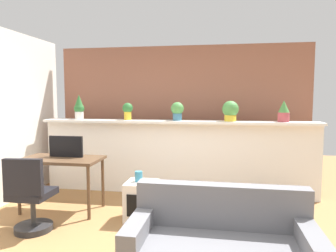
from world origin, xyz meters
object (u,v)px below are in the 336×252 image
Objects in this scene: potted_plant_3 at (230,111)px; tv_monitor at (66,146)px; potted_plant_1 at (128,110)px; office_chair at (30,200)px; potted_plant_4 at (284,111)px; side_cube_shelf at (142,201)px; desk at (62,164)px; potted_plant_2 at (177,110)px; vase_on_shelf at (139,176)px; couch at (220,252)px; potted_plant_0 at (79,107)px.

tv_monitor is at bearing -158.12° from potted_plant_3.
office_chair is (-0.66, -1.76, -0.99)m from potted_plant_1.
side_cube_shelf is at bearing -149.42° from potted_plant_4.
desk is at bearing -122.53° from potted_plant_1.
potted_plant_3 is at bearing 36.69° from office_chair.
potted_plant_2 reaches higher than desk.
vase_on_shelf is at bearing -9.79° from tv_monitor.
potted_plant_1 reaches higher than desk.
couch is at bearing -73.76° from potted_plant_2.
tv_monitor is 2.69m from couch.
potted_plant_3 reaches higher than potted_plant_2.
potted_plant_2 reaches higher than couch.
desk is 2.20× the size of side_cube_shelf.
potted_plant_4 is at bearing 29.34° from vase_on_shelf.
tv_monitor is at bearing 145.60° from couch.
potted_plant_2 is (1.69, 0.00, -0.04)m from potted_plant_0.
potted_plant_2 is at bearing 72.93° from vase_on_shelf.
office_chair is (-2.33, -1.74, -1.00)m from potted_plant_3.
tv_monitor is 1.34m from side_cube_shelf.
vase_on_shelf is at bearing 145.17° from side_cube_shelf.
couch is (-0.93, -2.41, -1.09)m from potted_plant_4.
potted_plant_1 reaches higher than side_cube_shelf.
desk is at bearing -78.66° from potted_plant_0.
vase_on_shelf is (1.34, -1.13, -0.85)m from potted_plant_0.
potted_plant_4 is (0.80, 0.01, -0.01)m from potted_plant_3.
potted_plant_2 reaches higher than vase_on_shelf.
tv_monitor reaches higher than office_chair.
vase_on_shelf is at bearing -150.66° from potted_plant_4.
tv_monitor is (-0.62, -0.94, -0.48)m from potted_plant_1.
tv_monitor is (0.03, 0.08, 0.23)m from desk.
potted_plant_2 is 1.64m from potted_plant_4.
potted_plant_0 is 0.86× the size of tv_monitor.
potted_plant_4 is 0.30× the size of desk.
vase_on_shelf is (-1.99, -1.12, -0.81)m from potted_plant_4.
office_chair is at bearing -92.72° from tv_monitor.
potted_plant_0 is 2.53m from potted_plant_3.
desk is (-0.65, -1.02, -0.71)m from potted_plant_1.
side_cube_shelf is at bearing -6.84° from desk.
side_cube_shelf is at bearing 128.79° from couch.
desk is at bearing 147.44° from couch.
potted_plant_4 reaches higher than potted_plant_2.
vase_on_shelf is at bearing 129.32° from couch.
office_chair is at bearing 163.27° from couch.
potted_plant_0 reaches higher than couch.
potted_plant_0 is at bearing 101.34° from desk.
tv_monitor is 0.54× the size of office_chair.
couch is (1.01, -1.26, 0.03)m from side_cube_shelf.
tv_monitor is at bearing 68.78° from desk.
potted_plant_3 reaches higher than couch.
potted_plant_3 is 2.64m from couch.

